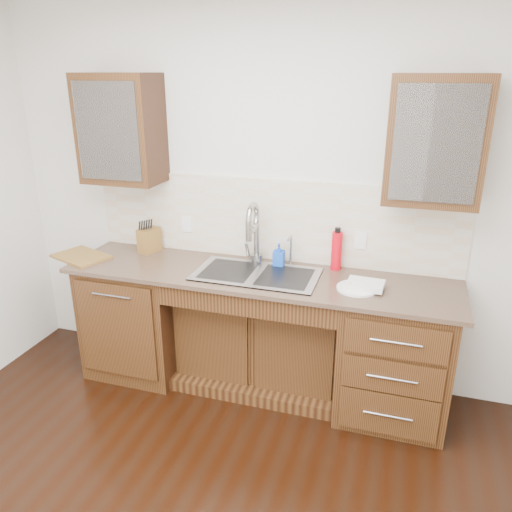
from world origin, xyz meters
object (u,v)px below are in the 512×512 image
(plate, at_px, (357,288))
(knife_block, at_px, (149,240))
(water_bottle, at_px, (337,251))
(soap_bottle, at_px, (279,255))
(cutting_board, at_px, (81,256))

(plate, xyz_separation_m, knife_block, (-1.60, 0.25, 0.08))
(water_bottle, distance_m, knife_block, 1.42)
(soap_bottle, bearing_deg, cutting_board, -172.09)
(water_bottle, distance_m, plate, 0.38)
(water_bottle, bearing_deg, cutting_board, -169.91)
(plate, height_order, knife_block, knife_block)
(soap_bottle, relative_size, knife_block, 0.92)
(water_bottle, bearing_deg, knife_block, -177.79)
(water_bottle, height_order, knife_block, water_bottle)
(knife_block, distance_m, cutting_board, 0.51)
(soap_bottle, bearing_deg, plate, -25.19)
(soap_bottle, distance_m, cutting_board, 1.47)
(plate, height_order, cutting_board, cutting_board)
(water_bottle, bearing_deg, soap_bottle, -171.14)
(water_bottle, distance_m, cutting_board, 1.87)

